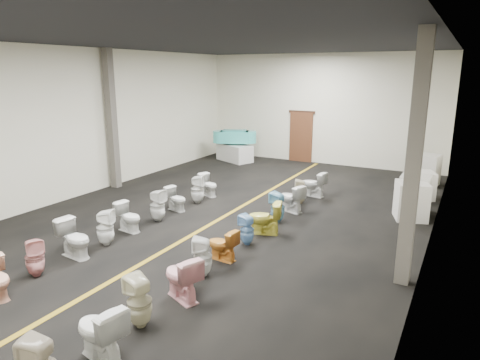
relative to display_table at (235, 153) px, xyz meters
The scene contains 35 objects.
floor 7.44m from the display_table, 63.39° to the right, with size 16.00×16.00×0.00m, color black.
ceiling 8.50m from the display_table, 63.39° to the right, with size 16.00×16.00×0.00m, color black.
wall_back 4.06m from the display_table, 22.22° to the left, with size 10.00×10.00×0.00m, color beige.
wall_left 7.10m from the display_table, 104.14° to the right, with size 16.00×16.00×0.00m, color beige.
wall_right 10.82m from the display_table, 38.57° to the right, with size 16.00×16.00×0.00m, color beige.
aisle_stripe 7.44m from the display_table, 63.39° to the right, with size 0.12×15.60×0.01m, color #9B7716.
back_door 2.92m from the display_table, 27.21° to the left, with size 1.00×0.10×2.10m, color #562D19.
door_frame 3.35m from the display_table, 27.39° to the left, with size 1.15×0.08×0.10m, color #331C11.
column_left 6.12m from the display_table, 104.16° to the right, with size 0.25×0.25×4.50m, color #59544C.
column_right 11.62m from the display_table, 45.22° to the right, with size 0.25×0.25×4.50m, color #59544C.
display_table is the anchor object (origin of this frame).
bathtub 0.71m from the display_table, 90.00° to the left, with size 1.76×1.15×0.55m.
appliance_crate_a 8.87m from the display_table, 29.42° to the right, with size 0.77×0.77×0.99m, color silver.
appliance_crate_b 8.59m from the display_table, 25.82° to the right, with size 0.75×0.75×1.04m, color silver.
appliance_crate_c 8.04m from the display_table, 16.02° to the right, with size 0.73×0.73×0.83m, color white.
appliance_crate_d 7.74m from the display_table, ahead, with size 0.74×0.74×1.06m, color silver.
toilet_left_3 11.37m from the display_table, 80.24° to the right, with size 0.35×0.35×0.77m, color pink.
toilet_left_4 10.40m from the display_table, 79.56° to the right, with size 0.45×0.79×0.81m, color silver.
toilet_left_5 9.68m from the display_table, 78.18° to the right, with size 0.37×0.38×0.83m, color white.
toilet_left_6 8.76m from the display_table, 77.90° to the right, with size 0.40×0.70×0.71m, color white.
toilet_left_7 7.92m from the display_table, 75.44° to the right, with size 0.38×0.39×0.85m, color white.
toilet_left_8 6.97m from the display_table, 74.35° to the right, with size 0.37×0.65×0.66m, color silver.
toilet_left_9 6.21m from the display_table, 71.01° to the right, with size 0.38×0.39×0.85m, color white.
toilet_left_10 5.41m from the display_table, 69.47° to the right, with size 0.39×0.68×0.69m, color white.
toilet_right_1 13.29m from the display_table, 68.66° to the right, with size 0.46×0.82×0.83m, color white.
toilet_right_2 12.49m from the display_table, 67.47° to the right, with size 0.37×0.38×0.83m, color beige.
toilet_right_3 11.63m from the display_table, 65.30° to the right, with size 0.45×0.79×0.81m, color #F5ACB3.
toilet_right_4 10.76m from the display_table, 64.07° to the right, with size 0.35×0.36×0.78m, color white.
toilet_right_5 10.05m from the display_table, 62.29° to the right, with size 0.37×0.65×0.67m, color orange.
toilet_right_6 9.25m from the display_table, 59.15° to the right, with size 0.31×0.32×0.70m, color #73A4D3.
toilet_right_7 8.62m from the display_table, 56.10° to the right, with size 0.44×0.78×0.79m, color gold.
toilet_right_8 7.84m from the display_table, 52.74° to the right, with size 0.36×0.36×0.79m, color #6EADCC.
toilet_right_9 7.10m from the display_table, 48.13° to the right, with size 0.43×0.76×0.77m, color silver.
toilet_right_10 6.47m from the display_table, 43.49° to the right, with size 0.33×0.33×0.73m, color beige.
toilet_right_11 5.95m from the display_table, 36.62° to the right, with size 0.44×0.76×0.78m, color silver.
Camera 1 is at (5.55, -9.26, 3.79)m, focal length 32.00 mm.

